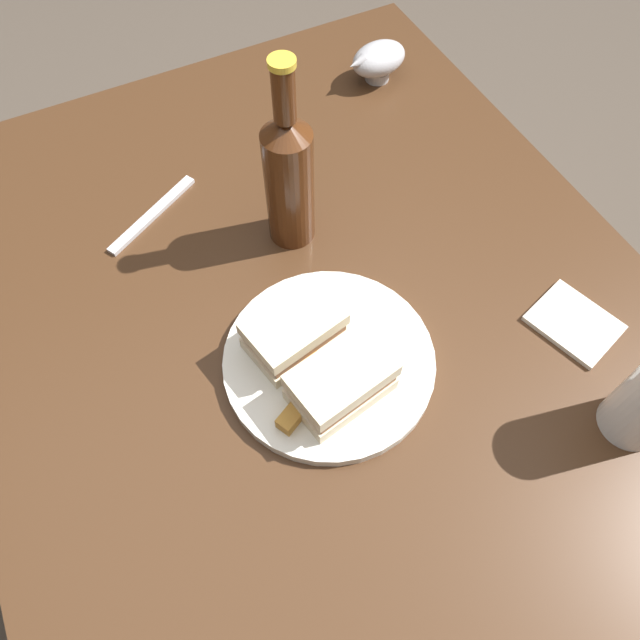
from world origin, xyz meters
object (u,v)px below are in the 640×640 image
object	(u,v)px
plate	(329,361)
fork	(153,214)
sandwich_half_left	(294,331)
cider_bottle	(289,177)
sandwich_half_right	(341,382)
napkin	(574,323)
gravy_boat	(378,59)

from	to	relation	value
plate	fork	world-z (taller)	plate
sandwich_half_left	cider_bottle	distance (m)	0.21
sandwich_half_left	cider_bottle	world-z (taller)	cider_bottle
plate	sandwich_half_left	world-z (taller)	sandwich_half_left
sandwich_half_right	sandwich_half_left	bearing A→B (deg)	12.24
sandwich_half_right	napkin	xyz separation A→B (m)	(-0.05, -0.34, -0.04)
sandwich_half_right	fork	size ratio (longest dim) A/B	0.75
sandwich_half_left	cider_bottle	bearing A→B (deg)	-24.14
napkin	fork	world-z (taller)	napkin
sandwich_half_left	gravy_boat	xyz separation A→B (m)	(0.44, -0.37, -0.01)
gravy_boat	cider_bottle	bearing A→B (deg)	131.30
sandwich_half_right	gravy_boat	size ratio (longest dim) A/B	1.10
sandwich_half_left	fork	distance (m)	0.33
sandwich_half_right	napkin	bearing A→B (deg)	-98.01
gravy_boat	napkin	xyz separation A→B (m)	(-0.58, 0.02, -0.04)
plate	cider_bottle	size ratio (longest dim) A/B	0.94
fork	sandwich_half_left	bearing A→B (deg)	78.21
sandwich_half_left	gravy_boat	world-z (taller)	sandwich_half_left
plate	napkin	xyz separation A→B (m)	(-0.10, -0.33, -0.00)
cider_bottle	plate	bearing A→B (deg)	166.82
plate	cider_bottle	world-z (taller)	cider_bottle
sandwich_half_left	napkin	distance (m)	0.39
sandwich_half_left	gravy_boat	size ratio (longest dim) A/B	1.09
gravy_boat	napkin	distance (m)	0.58
sandwich_half_left	napkin	size ratio (longest dim) A/B	1.21
gravy_boat	sandwich_half_right	bearing A→B (deg)	146.31
plate	sandwich_half_left	bearing A→B (deg)	35.46
sandwich_half_right	fork	bearing A→B (deg)	16.26
gravy_boat	cider_bottle	xyz separation A→B (m)	(-0.26, 0.29, 0.08)
sandwich_half_right	cider_bottle	size ratio (longest dim) A/B	0.46
sandwich_half_right	cider_bottle	xyz separation A→B (m)	(0.27, -0.06, 0.07)
sandwich_half_left	cider_bottle	size ratio (longest dim) A/B	0.45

